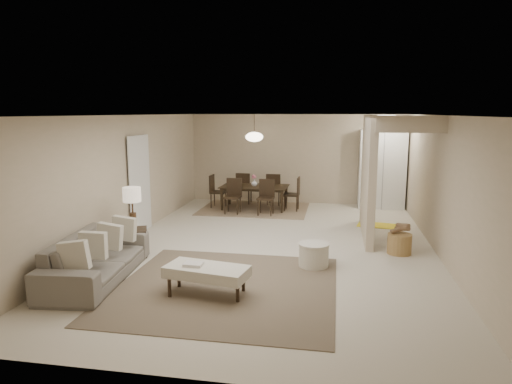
% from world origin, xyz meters
% --- Properties ---
extents(floor, '(9.00, 9.00, 0.00)m').
position_xyz_m(floor, '(0.00, 0.00, 0.00)').
color(floor, beige).
rests_on(floor, ground).
extents(ceiling, '(9.00, 9.00, 0.00)m').
position_xyz_m(ceiling, '(0.00, 0.00, 2.50)').
color(ceiling, white).
rests_on(ceiling, back_wall).
extents(back_wall, '(6.00, 0.00, 6.00)m').
position_xyz_m(back_wall, '(0.00, 4.50, 1.25)').
color(back_wall, '#BEAF90').
rests_on(back_wall, floor).
extents(left_wall, '(0.00, 9.00, 9.00)m').
position_xyz_m(left_wall, '(-3.00, 0.00, 1.25)').
color(left_wall, '#BEAF90').
rests_on(left_wall, floor).
extents(right_wall, '(0.00, 9.00, 9.00)m').
position_xyz_m(right_wall, '(3.00, 0.00, 1.25)').
color(right_wall, '#BEAF90').
rests_on(right_wall, floor).
extents(partition, '(0.15, 2.50, 2.50)m').
position_xyz_m(partition, '(1.80, 1.25, 1.25)').
color(partition, '#BEAF90').
rests_on(partition, floor).
extents(doorway, '(0.04, 0.90, 2.04)m').
position_xyz_m(doorway, '(-2.97, 0.60, 1.02)').
color(doorway, black).
rests_on(doorway, floor).
extents(pantry_cabinet, '(1.20, 0.55, 2.10)m').
position_xyz_m(pantry_cabinet, '(2.35, 4.15, 1.05)').
color(pantry_cabinet, white).
rests_on(pantry_cabinet, floor).
extents(flush_light, '(0.44, 0.44, 0.05)m').
position_xyz_m(flush_light, '(2.30, 3.20, 2.46)').
color(flush_light, white).
rests_on(flush_light, ceiling).
extents(living_rug, '(3.20, 3.20, 0.01)m').
position_xyz_m(living_rug, '(-0.41, -2.16, 0.01)').
color(living_rug, brown).
rests_on(living_rug, floor).
extents(sofa, '(2.42, 1.14, 0.68)m').
position_xyz_m(sofa, '(-2.45, -2.16, 0.34)').
color(sofa, slate).
rests_on(sofa, floor).
extents(ottoman_bench, '(1.24, 0.73, 0.42)m').
position_xyz_m(ottoman_bench, '(-0.61, -2.46, 0.33)').
color(ottoman_bench, silver).
rests_on(ottoman_bench, living_rug).
extents(side_table, '(0.58, 0.58, 0.49)m').
position_xyz_m(side_table, '(-2.40, -0.95, 0.25)').
color(side_table, black).
rests_on(side_table, floor).
extents(table_lamp, '(0.32, 0.32, 0.76)m').
position_xyz_m(table_lamp, '(-2.40, -0.95, 1.05)').
color(table_lamp, '#4C3420').
rests_on(table_lamp, side_table).
extents(round_pouf, '(0.51, 0.51, 0.40)m').
position_xyz_m(round_pouf, '(0.82, -1.00, 0.20)').
color(round_pouf, silver).
rests_on(round_pouf, floor).
extents(wicker_basket, '(0.50, 0.50, 0.37)m').
position_xyz_m(wicker_basket, '(2.32, 0.00, 0.18)').
color(wicker_basket, olive).
rests_on(wicker_basket, floor).
extents(dining_rug, '(2.80, 2.10, 0.01)m').
position_xyz_m(dining_rug, '(-0.99, 3.38, 0.01)').
color(dining_rug, '#8D7157').
rests_on(dining_rug, floor).
extents(dining_table, '(1.79, 1.03, 0.62)m').
position_xyz_m(dining_table, '(-0.99, 3.38, 0.31)').
color(dining_table, black).
rests_on(dining_table, dining_rug).
extents(dining_chairs, '(2.40, 1.75, 0.89)m').
position_xyz_m(dining_chairs, '(-0.99, 3.38, 0.45)').
color(dining_chairs, black).
rests_on(dining_chairs, dining_rug).
extents(vase, '(0.22, 0.22, 0.17)m').
position_xyz_m(vase, '(-0.99, 3.38, 0.71)').
color(vase, white).
rests_on(vase, dining_table).
extents(yellow_mat, '(0.95, 0.68, 0.01)m').
position_xyz_m(yellow_mat, '(2.11, 2.10, 0.01)').
color(yellow_mat, yellow).
rests_on(yellow_mat, floor).
extents(pendant_light, '(0.46, 0.46, 0.71)m').
position_xyz_m(pendant_light, '(-0.99, 3.38, 1.92)').
color(pendant_light, '#4C3420').
rests_on(pendant_light, ceiling).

